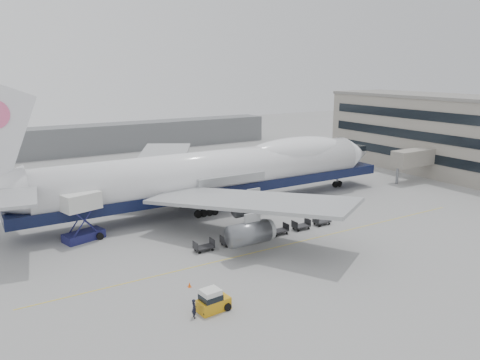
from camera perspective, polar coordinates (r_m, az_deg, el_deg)
ground at (r=61.86m, az=2.25°, el=-6.19°), size 260.00×260.00×0.00m
apron_line at (r=57.29m, az=5.60°, el=-7.89°), size 60.00×0.15×0.01m
hangar at (r=121.75m, az=-20.55°, el=4.45°), size 110.00×8.00×7.00m
airliner at (r=70.51m, az=-2.68°, el=1.03°), size 67.00×55.30×19.98m
catering_truck at (r=60.72m, az=-18.71°, el=-3.89°), size 5.26×4.20×6.06m
baggage_tug at (r=42.40m, az=-3.38°, el=-14.53°), size 2.95×1.76×2.07m
ground_worker at (r=41.55m, az=-5.62°, el=-15.31°), size 0.46×0.66×1.71m
traffic_cone at (r=46.97m, az=-6.18°, el=-12.58°), size 0.35×0.35×0.51m
dolly_0 at (r=55.26m, az=-4.43°, el=-8.09°), size 2.30×1.35×1.30m
dolly_1 at (r=56.87m, az=-1.16°, el=-7.42°), size 2.30×1.35×1.30m
dolly_2 at (r=58.65m, az=1.91°, el=-6.76°), size 2.30×1.35×1.30m
dolly_3 at (r=60.59m, az=4.78°, el=-6.12°), size 2.30×1.35×1.30m
dolly_4 at (r=62.69m, az=7.46°, el=-5.52°), size 2.30×1.35×1.30m
dolly_5 at (r=64.91m, az=9.95°, el=-4.94°), size 2.30×1.35×1.30m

